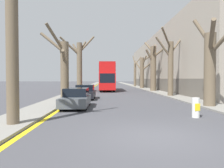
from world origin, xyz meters
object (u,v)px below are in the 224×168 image
(street_tree_left_2, at_px, (79,64))
(street_tree_right_4, at_px, (135,73))
(street_tree_right_2, at_px, (153,66))
(street_tree_right_3, at_px, (143,71))
(parked_car_0, at_px, (76,98))
(street_tree_right_0, at_px, (211,65))
(parked_car_1, at_px, (85,92))
(double_decker_bus, at_px, (107,76))
(street_tree_left_1, at_px, (63,66))
(street_tree_left_0, at_px, (10,31))
(traffic_bollard, at_px, (196,108))
(street_tree_right_1, at_px, (170,65))

(street_tree_left_2, xyz_separation_m, street_tree_right_4, (11.32, 20.49, -0.80))
(street_tree_left_2, bearing_deg, street_tree_right_2, 8.64)
(street_tree_right_3, relative_size, street_tree_right_4, 0.97)
(parked_car_0, bearing_deg, street_tree_right_2, 61.30)
(street_tree_right_0, height_order, parked_car_1, street_tree_right_0)
(double_decker_bus, bearing_deg, street_tree_left_1, -106.93)
(street_tree_right_3, bearing_deg, street_tree_left_1, -118.68)
(street_tree_left_2, xyz_separation_m, double_decker_bus, (4.17, 4.16, -1.67))
(street_tree_right_3, bearing_deg, street_tree_left_2, -135.53)
(street_tree_right_2, height_order, street_tree_right_3, street_tree_right_2)
(street_tree_left_0, xyz_separation_m, parked_car_0, (1.88, 5.51, -3.36))
(street_tree_left_2, height_order, street_tree_right_0, street_tree_left_2)
(street_tree_left_0, distance_m, traffic_bollard, 9.44)
(street_tree_left_2, distance_m, street_tree_right_4, 23.43)
(street_tree_left_0, distance_m, street_tree_right_0, 12.36)
(street_tree_right_2, bearing_deg, double_decker_bus, 161.61)
(street_tree_left_1, xyz_separation_m, parked_car_1, (2.07, 0.37, -2.59))
(double_decker_bus, bearing_deg, street_tree_right_4, 66.35)
(street_tree_right_3, distance_m, double_decker_bus, 10.38)
(street_tree_left_1, height_order, parked_car_1, street_tree_left_1)
(street_tree_left_1, relative_size, street_tree_right_3, 0.90)
(street_tree_left_0, xyz_separation_m, traffic_bollard, (8.61, 1.69, -3.49))
(parked_car_0, bearing_deg, street_tree_right_0, -2.29)
(street_tree_right_4, distance_m, parked_car_0, 37.53)
(street_tree_left_0, relative_size, street_tree_right_3, 1.17)
(street_tree_right_1, height_order, parked_car_1, street_tree_right_1)
(street_tree_right_0, height_order, parked_car_0, street_tree_right_0)
(street_tree_left_2, xyz_separation_m, traffic_bollard, (8.63, -19.55, -3.71))
(street_tree_right_2, relative_size, street_tree_right_4, 1.01)
(street_tree_left_0, relative_size, street_tree_right_4, 1.14)
(street_tree_left_2, xyz_separation_m, street_tree_right_1, (11.21, -7.49, -0.69))
(street_tree_left_1, distance_m, street_tree_right_4, 32.69)
(street_tree_right_1, distance_m, double_decker_bus, 13.65)
(street_tree_right_0, bearing_deg, traffic_bollard, -126.74)
(street_tree_right_0, relative_size, double_decker_bus, 0.61)
(parked_car_1, bearing_deg, street_tree_left_2, 101.02)
(street_tree_right_0, xyz_separation_m, street_tree_right_4, (0.11, 36.59, 0.45))
(street_tree_right_1, xyz_separation_m, traffic_bollard, (-2.58, -12.06, -3.02))
(street_tree_left_2, relative_size, street_tree_right_2, 1.04)
(street_tree_right_1, xyz_separation_m, street_tree_right_4, (0.11, 27.98, -0.11))
(street_tree_right_4, bearing_deg, traffic_bollard, -93.84)
(street_tree_left_2, height_order, street_tree_right_3, street_tree_left_2)
(street_tree_right_3, height_order, parked_car_1, street_tree_right_3)
(street_tree_left_1, height_order, traffic_bollard, street_tree_left_1)
(street_tree_right_1, relative_size, street_tree_right_2, 0.92)
(street_tree_left_1, distance_m, parked_car_0, 6.53)
(street_tree_left_2, bearing_deg, street_tree_right_0, -55.15)
(street_tree_right_2, relative_size, parked_car_0, 2.02)
(street_tree_right_4, height_order, parked_car_1, street_tree_right_4)
(street_tree_left_0, bearing_deg, street_tree_right_3, 70.49)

